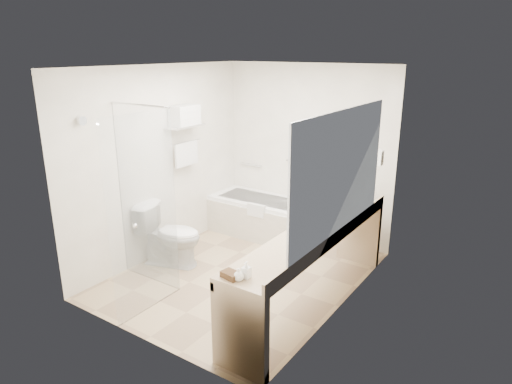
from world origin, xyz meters
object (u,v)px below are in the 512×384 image
Objects in this scene: bathtub at (264,217)px; water_bottle_left at (353,196)px; toilet at (170,235)px; vanity_counter at (313,252)px; amenity_basket at (231,275)px.

water_bottle_left is at bearing -9.23° from bathtub.
toilet is 4.50× the size of water_bottle_left.
bathtub is 0.59× the size of vanity_counter.
vanity_counter is at bearing 84.18° from amenity_basket.
amenity_basket is (-0.13, -1.25, 0.24)m from vanity_counter.
vanity_counter reaches higher than toilet.
bathtub is at bearing 117.88° from amenity_basket.
toilet is (-0.45, -1.50, 0.12)m from bathtub.
water_bottle_left is at bearing 92.47° from vanity_counter.
water_bottle_left is at bearing 88.14° from amenity_basket.
vanity_counter is 3.32× the size of toilet.
water_bottle_left is (-0.05, 1.15, 0.29)m from vanity_counter.
amenity_basket is (1.85, -1.14, 0.48)m from toilet.
water_bottle_left reaches higher than bathtub.
toilet reaches higher than bathtub.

